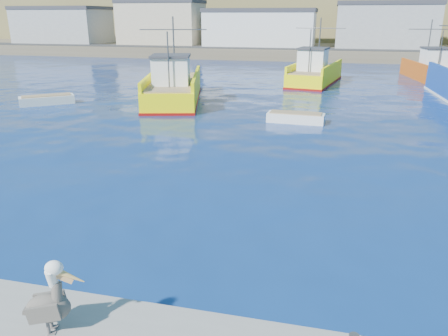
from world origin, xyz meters
name	(u,v)px	position (x,y,z in m)	size (l,w,h in m)	color
ground	(237,260)	(0.00, 0.00, 0.00)	(260.00, 260.00, 0.00)	#071051
dock_bollards	(231,322)	(0.60, -3.40, 0.65)	(36.20, 0.20, 0.30)	#4C4C4C
far_shore	(327,5)	(0.00, 109.20, 8.98)	(200.00, 81.00, 24.00)	brown
trawler_yellow_a	(174,88)	(-10.00, 22.67, 1.06)	(6.71, 12.31, 6.57)	#FFF403
trawler_yellow_b	(315,73)	(0.59, 35.28, 1.00)	(5.45, 11.07, 6.42)	#FFF403
boat_orange	(429,69)	(12.54, 41.59, 1.06)	(4.75, 9.29, 6.16)	#C34D0D
skiff_left	(47,101)	(-19.20, 19.09, 0.28)	(3.97, 3.60, 0.87)	silver
skiff_mid	(296,118)	(0.19, 17.45, 0.25)	(3.70, 1.47, 0.79)	silver
pelican	(50,302)	(-2.88, -4.31, 1.18)	(1.28, 0.76, 1.60)	#595451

